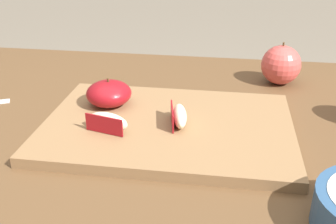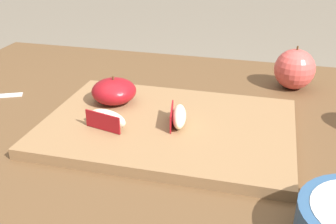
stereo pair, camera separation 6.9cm
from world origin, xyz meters
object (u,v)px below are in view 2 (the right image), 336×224
Objects in this scene: apple_wedge_back at (179,116)px; apple_wedge_right at (107,119)px; whole_apple_pink_lady at (295,69)px; cutting_board at (168,127)px; apple_half_skin_up at (114,91)px.

apple_wedge_right is (-0.12, -0.04, 0.00)m from apple_wedge_back.
whole_apple_pink_lady is (0.32, 0.32, 0.01)m from apple_wedge_right.
apple_wedge_back is 0.99× the size of apple_wedge_right.
apple_wedge_back is (0.02, -0.01, 0.03)m from cutting_board.
apple_half_skin_up reaches higher than apple_wedge_back.
apple_half_skin_up is at bearing -148.02° from whole_apple_pink_lady.
cutting_board is 0.11m from apple_wedge_right.
cutting_board is 5.68× the size of apple_wedge_right.
apple_wedge_back is 0.13m from apple_wedge_right.
apple_wedge_right is 0.45m from whole_apple_pink_lady.
apple_half_skin_up is 0.41m from whole_apple_pink_lady.
apple_wedge_back is (0.15, -0.06, -0.01)m from apple_half_skin_up.
whole_apple_pink_lady reaches higher than apple_wedge_right.
cutting_board is at bearing 25.49° from apple_wedge_right.
apple_wedge_back is at bearing -15.21° from cutting_board.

